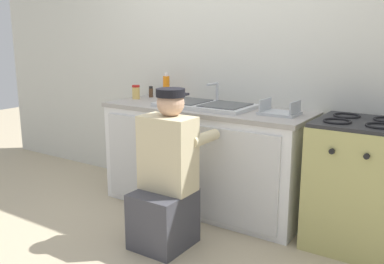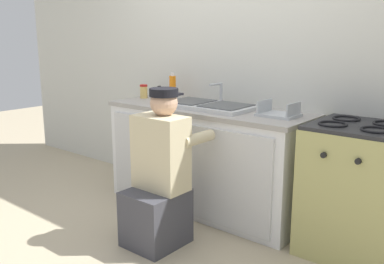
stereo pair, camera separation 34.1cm
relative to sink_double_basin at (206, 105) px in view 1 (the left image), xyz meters
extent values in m
plane|color=tan|center=(0.00, -0.30, -0.89)|extent=(12.00, 12.00, 0.00)
cube|color=silver|center=(0.00, 0.35, 0.36)|extent=(6.00, 0.10, 2.50)
cube|color=white|center=(0.00, 0.00, -0.47)|extent=(1.74, 0.60, 0.84)
cube|color=silver|center=(-0.42, -0.31, -0.47)|extent=(0.76, 0.02, 0.74)
cube|color=silver|center=(0.42, -0.31, -0.47)|extent=(0.76, 0.02, 0.74)
cube|color=#9E9993|center=(0.00, 0.00, -0.04)|extent=(1.78, 0.62, 0.04)
cube|color=silver|center=(0.00, 0.00, 0.00)|extent=(0.80, 0.44, 0.03)
cube|color=#4C4F51|center=(-0.19, 0.00, 0.01)|extent=(0.33, 0.35, 0.01)
cube|color=#4C4F51|center=(0.19, 0.00, 0.01)|extent=(0.33, 0.35, 0.01)
cylinder|color=#B7BABF|center=(0.00, 0.19, 0.07)|extent=(0.02, 0.02, 0.18)
cylinder|color=#B7BABF|center=(0.00, 0.11, 0.16)|extent=(0.02, 0.16, 0.02)
cube|color=tan|center=(1.24, 0.00, -0.46)|extent=(0.60, 0.60, 0.87)
cube|color=#262628|center=(1.24, 0.00, -0.01)|extent=(0.59, 0.59, 0.02)
torus|color=black|center=(1.11, -0.12, 0.00)|extent=(0.19, 0.19, 0.02)
torus|color=black|center=(1.38, -0.12, 0.00)|extent=(0.19, 0.19, 0.02)
torus|color=black|center=(1.11, 0.12, 0.00)|extent=(0.19, 0.19, 0.02)
cylinder|color=black|center=(1.14, -0.31, -0.16)|extent=(0.04, 0.02, 0.04)
cylinder|color=black|center=(1.35, -0.31, -0.16)|extent=(0.04, 0.02, 0.04)
cube|color=#3F3F47|center=(0.14, -0.77, -0.69)|extent=(0.36, 0.40, 0.40)
cube|color=beige|center=(0.14, -0.71, -0.23)|extent=(0.38, 0.22, 0.52)
sphere|color=tan|center=(0.14, -0.67, 0.11)|extent=(0.19, 0.19, 0.19)
cylinder|color=black|center=(0.14, -0.67, 0.18)|extent=(0.20, 0.20, 0.06)
cube|color=black|center=(0.14, -0.58, 0.16)|extent=(0.13, 0.09, 0.02)
cylinder|color=beige|center=(-0.03, -0.51, -0.14)|extent=(0.08, 0.30, 0.08)
cylinder|color=beige|center=(0.31, -0.51, -0.14)|extent=(0.08, 0.30, 0.08)
cylinder|color=#513823|center=(-0.74, 0.20, 0.02)|extent=(0.04, 0.04, 0.08)
cylinder|color=black|center=(-0.74, 0.20, 0.08)|extent=(0.04, 0.04, 0.02)
cube|color=#B2B7BC|center=(0.65, 0.01, -0.01)|extent=(0.28, 0.22, 0.02)
cube|color=#B2B7BC|center=(0.53, 0.01, 0.04)|extent=(0.01, 0.21, 0.10)
cube|color=#B2B7BC|center=(0.77, 0.01, 0.04)|extent=(0.01, 0.21, 0.10)
cylinder|color=#DBB760|center=(-0.78, 0.03, 0.04)|extent=(0.07, 0.07, 0.11)
cylinder|color=#B21E19|center=(-0.78, 0.03, 0.10)|extent=(0.07, 0.07, 0.02)
cylinder|color=orange|center=(-0.49, 0.12, 0.09)|extent=(0.06, 0.06, 0.22)
cylinder|color=white|center=(-0.49, 0.12, 0.22)|extent=(0.03, 0.03, 0.03)
camera|label=1|loc=(1.85, -2.97, 0.56)|focal=40.00mm
camera|label=2|loc=(2.12, -2.77, 0.56)|focal=40.00mm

